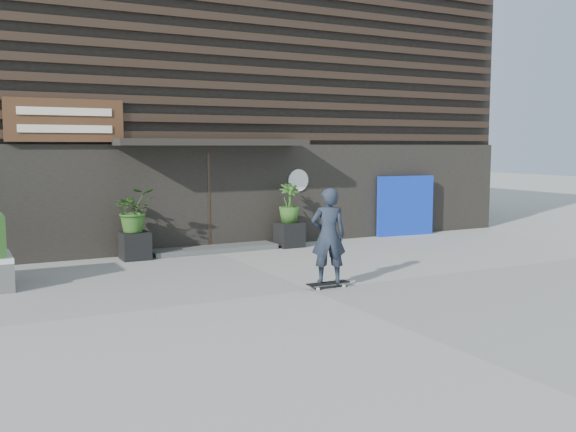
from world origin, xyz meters
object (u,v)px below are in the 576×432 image
planter_pot_left (135,246)px  planter_pot_right (289,235)px  blue_tarp (405,206)px  skateboarder (328,236)px

planter_pot_left → planter_pot_right: 3.80m
planter_pot_left → blue_tarp: blue_tarp is taller
planter_pot_left → planter_pot_right: bearing=0.0°
planter_pot_left → blue_tarp: bearing=2.3°
planter_pot_left → skateboarder: size_ratio=0.34×
planter_pot_left → planter_pot_right: (3.80, 0.00, 0.00)m
blue_tarp → planter_pot_right: bearing=-171.5°
planter_pot_right → skateboarder: size_ratio=0.34×
planter_pot_right → blue_tarp: blue_tarp is taller
planter_pot_left → blue_tarp: size_ratio=0.34×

